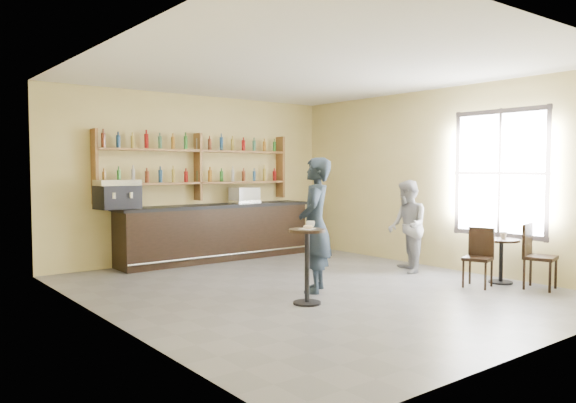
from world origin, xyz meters
TOP-DOWN VIEW (x-y plane):
  - floor at (0.00, 0.00)m, footprint 7.00×7.00m
  - ceiling at (0.00, 0.00)m, footprint 7.00×7.00m
  - wall_back at (0.00, 3.50)m, footprint 7.00×0.00m
  - wall_front at (0.00, -3.50)m, footprint 7.00×0.00m
  - wall_left at (-3.00, 0.00)m, footprint 0.00×7.00m
  - wall_right at (3.00, 0.00)m, footprint 0.00×7.00m
  - window_pane at (2.99, -1.20)m, footprint 0.00×2.00m
  - window_frame at (2.99, -1.20)m, footprint 0.04×1.70m
  - shelf_unit at (0.00, 3.37)m, footprint 4.00×0.26m
  - liquor_bottles at (0.00, 3.37)m, footprint 3.68×0.10m
  - bar_counter at (0.27, 3.15)m, footprint 4.00×0.78m
  - espresso_machine at (-1.69, 3.15)m, footprint 0.75×0.53m
  - pastry_case at (0.92, 3.15)m, footprint 0.53×0.42m
  - pedestal_table at (-0.64, -0.68)m, footprint 0.64×0.64m
  - napkin at (-0.64, -0.68)m, footprint 0.22×0.22m
  - donut at (-0.63, -0.69)m, footprint 0.13×0.13m
  - cup_pedestal at (-0.50, -0.58)m, footprint 0.15×0.15m
  - man_main at (-0.07, -0.18)m, footprint 0.83×0.82m
  - cafe_table at (2.60, -1.50)m, footprint 0.57×0.57m
  - cup_cafe at (2.65, -1.50)m, footprint 0.11×0.11m
  - chair_west at (2.05, -1.45)m, footprint 0.48×0.48m
  - chair_south at (2.65, -2.10)m, footprint 0.51×0.51m
  - patron_second at (2.18, 0.02)m, footprint 0.93×0.98m

SIDE VIEW (x-z plane):
  - floor at x=0.00m, z-range 0.00..0.00m
  - cafe_table at x=2.60m, z-range 0.00..0.69m
  - chair_west at x=2.05m, z-range 0.00..0.88m
  - chair_south at x=2.65m, z-range 0.00..0.96m
  - pedestal_table at x=-0.64m, z-range 0.00..0.99m
  - bar_counter at x=0.27m, z-range 0.00..1.08m
  - cup_cafe at x=2.65m, z-range 0.69..0.79m
  - patron_second at x=2.18m, z-range 0.00..1.59m
  - man_main at x=-0.07m, z-range 0.00..1.93m
  - napkin at x=-0.64m, z-range 0.99..0.99m
  - donut at x=-0.63m, z-range 0.99..1.04m
  - cup_pedestal at x=-0.50m, z-range 0.99..1.08m
  - pastry_case at x=0.92m, z-range 1.08..1.40m
  - espresso_machine at x=-1.69m, z-range 1.08..1.59m
  - wall_back at x=0.00m, z-range -1.90..5.10m
  - wall_front at x=0.00m, z-range -1.90..5.10m
  - wall_left at x=-3.00m, z-range -1.90..5.10m
  - wall_right at x=3.00m, z-range -1.90..5.10m
  - window_frame at x=2.99m, z-range 0.65..2.75m
  - window_pane at x=2.99m, z-range 0.70..2.70m
  - shelf_unit at x=0.00m, z-range 1.11..2.51m
  - liquor_bottles at x=0.00m, z-range 1.48..2.48m
  - ceiling at x=0.00m, z-range 3.20..3.20m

